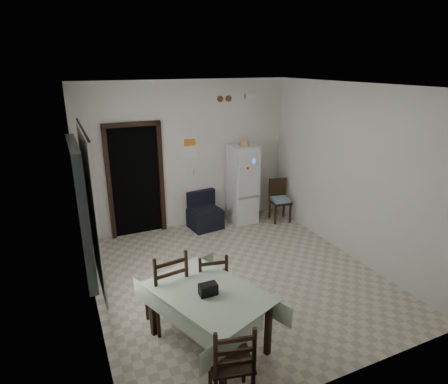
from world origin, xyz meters
name	(u,v)px	position (x,y,z in m)	size (l,w,h in m)	color
ground	(237,276)	(0.00, 0.00, 0.00)	(4.50, 4.50, 0.00)	beige
ceiling	(240,85)	(0.00, 0.00, 2.90)	(4.20, 4.50, 0.02)	white
wall_back	(187,156)	(0.00, 2.25, 1.45)	(4.20, 0.02, 2.90)	silver
wall_front	(345,260)	(0.00, -2.25, 1.45)	(4.20, 0.02, 2.90)	silver
wall_left	(85,212)	(-2.10, 0.00, 1.45)	(0.02, 4.50, 2.90)	silver
wall_right	(351,173)	(2.10, 0.00, 1.45)	(0.02, 4.50, 2.90)	silver
doorway	(133,179)	(-1.05, 2.45, 1.06)	(1.06, 0.52, 2.22)	black
window_recess	(81,210)	(-2.15, -0.20, 1.55)	(0.10, 1.20, 1.60)	silver
curtain	(91,209)	(-2.04, -0.20, 1.55)	(0.02, 1.45, 1.85)	silver
curtain_rod	(82,128)	(-2.03, -0.20, 2.50)	(0.02, 0.02, 1.60)	black
calendar	(190,147)	(0.05, 2.24, 1.62)	(0.28, 0.02, 0.40)	white
calendar_image	(190,142)	(0.05, 2.23, 1.72)	(0.24, 0.01, 0.14)	orange
light_switch	(195,172)	(0.15, 2.24, 1.10)	(0.08, 0.02, 0.12)	beige
vent_left	(220,99)	(0.70, 2.23, 2.52)	(0.12, 0.12, 0.03)	brown
vent_right	(229,99)	(0.88, 2.23, 2.52)	(0.12, 0.12, 0.03)	brown
emergency_light	(250,96)	(1.35, 2.21, 2.55)	(0.25, 0.07, 0.09)	white
fridge	(243,184)	(1.06, 1.93, 0.82)	(0.53, 0.53, 1.63)	silver
tan_cone	(244,141)	(1.07, 1.89, 1.73)	(0.24, 0.24, 0.20)	tan
navy_seat	(205,211)	(0.23, 1.93, 0.36)	(0.60, 0.58, 0.73)	black
corner_chair	(280,201)	(1.80, 1.62, 0.44)	(0.38, 0.38, 0.89)	black
dining_table	(208,318)	(-0.97, -1.19, 0.36)	(0.92, 1.40, 0.73)	#B5C9AC
black_bag	(208,289)	(-0.98, -1.25, 0.79)	(0.20, 0.12, 0.13)	black
dining_chair_far_left	(166,287)	(-1.31, -0.62, 0.54)	(0.46, 0.46, 1.08)	black
dining_chair_far_right	(211,281)	(-0.70, -0.63, 0.46)	(0.39, 0.39, 0.91)	black
dining_chair_near_head	(231,360)	(-1.06, -2.00, 0.48)	(0.41, 0.41, 0.96)	black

